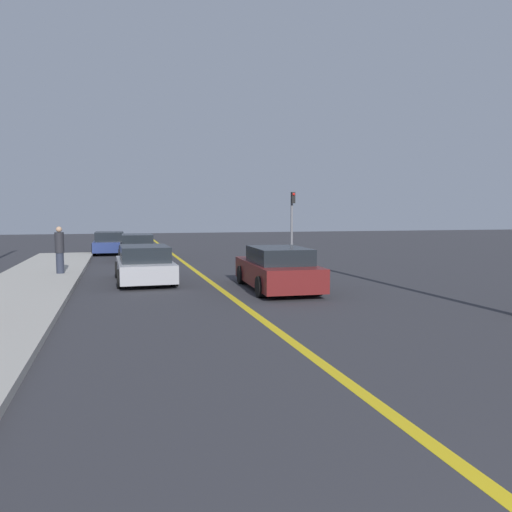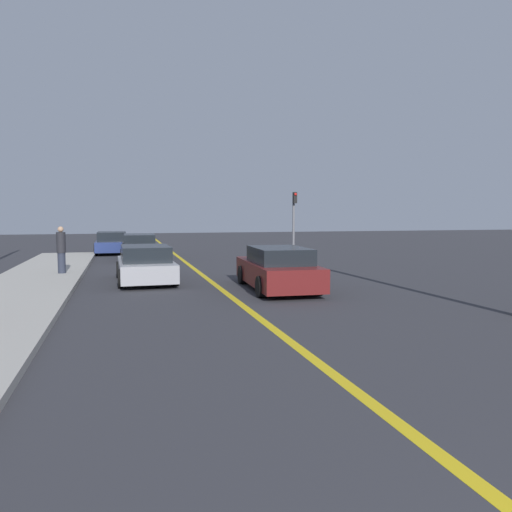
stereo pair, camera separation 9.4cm
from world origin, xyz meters
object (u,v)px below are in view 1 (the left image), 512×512
at_px(car_far_distant, 137,247).
at_px(pedestrian_mid_group, 60,250).
at_px(car_near_right_lane, 277,269).
at_px(traffic_light, 292,218).
at_px(car_parked_left_lot, 110,243).
at_px(car_ahead_center, 145,265).

xyz_separation_m(car_far_distant, pedestrian_mid_group, (-2.99, -6.97, 0.40)).
distance_m(car_near_right_lane, traffic_light, 10.06).
height_order(car_far_distant, car_parked_left_lot, car_parked_left_lot).
bearing_deg(pedestrian_mid_group, car_near_right_lane, -35.88).
relative_size(car_far_distant, car_parked_left_lot, 1.09).
relative_size(car_near_right_lane, car_far_distant, 0.95).
xyz_separation_m(car_near_right_lane, car_ahead_center, (-3.83, 2.76, -0.03)).
bearing_deg(pedestrian_mid_group, car_far_distant, 66.74).
xyz_separation_m(car_ahead_center, traffic_light, (7.59, 6.45, 1.52)).
height_order(car_ahead_center, traffic_light, traffic_light).
distance_m(car_near_right_lane, car_ahead_center, 4.72).
height_order(car_near_right_lane, pedestrian_mid_group, pedestrian_mid_group).
bearing_deg(car_ahead_center, traffic_light, 38.98).
height_order(car_parked_left_lot, pedestrian_mid_group, pedestrian_mid_group).
bearing_deg(car_parked_left_lot, car_ahead_center, -84.39).
height_order(pedestrian_mid_group, traffic_light, traffic_light).
relative_size(car_parked_left_lot, pedestrian_mid_group, 2.55).
bearing_deg(traffic_light, car_ahead_center, -139.64).
bearing_deg(traffic_light, car_near_right_lane, -112.22).
bearing_deg(car_ahead_center, car_parked_left_lot, 94.46).
height_order(car_ahead_center, car_far_distant, car_far_distant).
distance_m(car_near_right_lane, car_far_distant, 12.41).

